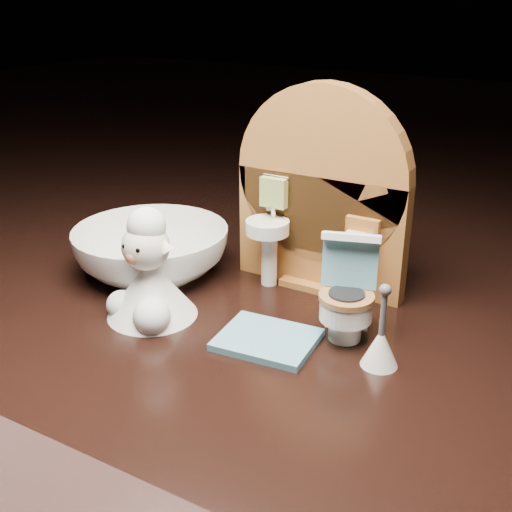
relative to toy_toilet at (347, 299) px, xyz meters
The scene contains 6 objects.
backdrop_panel 0.09m from the toy_toilet, 129.55° to the left, with size 0.13×0.05×0.15m.
toy_toilet is the anchor object (origin of this frame).
bath_mat 0.06m from the toy_toilet, 136.60° to the right, with size 0.06×0.05×0.00m, color #5993A8.
toilet_brush 0.04m from the toy_toilet, 37.77° to the right, with size 0.02×0.02×0.05m.
plush_lamb 0.13m from the toy_toilet, 160.31° to the right, with size 0.06×0.06×0.08m.
ceramic_bowl 0.17m from the toy_toilet, behind, with size 0.12×0.12×0.04m, color white.
Camera 1 is at (0.18, -0.34, 0.21)m, focal length 45.00 mm.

